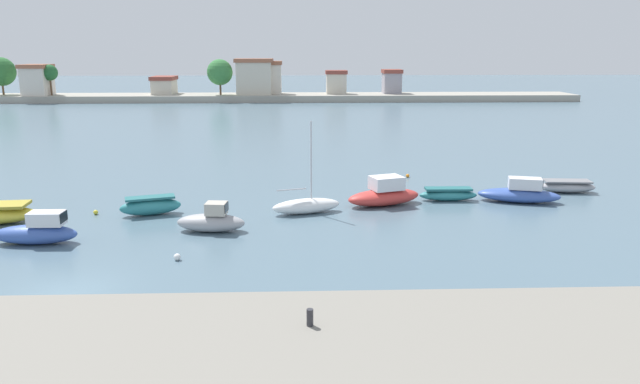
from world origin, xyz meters
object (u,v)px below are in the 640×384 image
moored_boat_7 (520,193)px  mooring_buoy_2 (177,257)px  moored_boat_1 (37,232)px  moored_boat_4 (306,206)px  mooring_buoy_0 (96,212)px  moored_boat_6 (448,194)px  mooring_buoy_1 (408,176)px  moored_boat_5 (384,194)px  mooring_bollard (310,317)px  moored_boat_2 (151,206)px  moored_boat_8 (567,186)px  moored_boat_3 (212,221)px

moored_boat_7 → mooring_buoy_2: 22.57m
moored_boat_1 → moored_boat_4: bearing=21.6°
moored_boat_7 → mooring_buoy_0: size_ratio=19.44×
moored_boat_6 → mooring_buoy_1: size_ratio=13.60×
moored_boat_5 → mooring_buoy_2: moored_boat_5 is taller
mooring_bollard → moored_boat_6: (9.51, 21.41, -1.65)m
moored_boat_2 → moored_boat_4: size_ratio=0.67×
moored_boat_6 → moored_boat_8: size_ratio=0.95×
moored_boat_1 → moored_boat_5: (18.82, 7.02, 0.07)m
moored_boat_7 → mooring_buoy_2: moored_boat_7 is taller
moored_boat_1 → mooring_bollard: bearing=-43.5°
mooring_bollard → moored_boat_4: 18.70m
mooring_buoy_1 → mooring_buoy_2: bearing=-128.3°
moored_boat_6 → moored_boat_8: 9.01m
moored_boat_2 → moored_boat_7: 23.35m
moored_boat_1 → moored_boat_8: (31.96, 9.98, -0.22)m
moored_boat_6 → moored_boat_7: bearing=-5.7°
moored_boat_5 → moored_boat_8: (13.14, 2.96, -0.29)m
moored_boat_8 → mooring_buoy_0: 31.15m
mooring_bollard → mooring_buoy_1: size_ratio=1.87×
moored_boat_8 → moored_boat_5: bearing=-161.8°
moored_boat_8 → mooring_buoy_0: size_ratio=14.24×
moored_boat_4 → moored_boat_5: (5.01, 1.80, 0.21)m
moored_boat_6 → mooring_buoy_1: bearing=101.7°
mooring_buoy_0 → mooring_bollard: bearing=-56.3°
moored_boat_2 → mooring_buoy_1: (17.33, 9.94, -0.40)m
moored_boat_3 → moored_boat_6: size_ratio=1.01×
mooring_buoy_1 → mooring_buoy_0: bearing=-154.7°
moored_boat_5 → moored_boat_7: size_ratio=0.95×
moored_boat_3 → mooring_buoy_0: size_ratio=13.67×
moored_boat_3 → moored_boat_8: (23.35, 8.22, -0.18)m
moored_boat_8 → mooring_buoy_0: (-30.81, -4.58, -0.27)m
moored_boat_1 → moored_boat_6: moored_boat_1 is taller
mooring_bollard → moored_boat_7: mooring_bollard is taller
moored_boat_3 → moored_boat_2: bearing=145.6°
moored_boat_6 → mooring_bollard: bearing=-113.0°
mooring_bollard → mooring_buoy_2: mooring_bollard is taller
moored_boat_2 → moored_boat_4: (9.33, -0.01, -0.06)m
moored_boat_6 → mooring_buoy_0: bearing=-172.3°
moored_boat_6 → mooring_buoy_1: moored_boat_6 is taller
moored_boat_2 → moored_boat_1: bearing=-147.8°
mooring_bollard → moored_boat_8: size_ratio=0.13×
moored_boat_8 → mooring_buoy_1: (-10.15, 5.20, -0.27)m
moored_boat_3 → mooring_buoy_1: (13.20, 13.42, -0.44)m
mooring_bollard → mooring_buoy_0: bearing=123.7°
moored_boat_3 → moored_boat_7: size_ratio=0.70×
moored_boat_3 → moored_boat_6: 15.84m
moored_boat_1 → mooring_buoy_1: (21.81, 15.18, -0.49)m
mooring_bollard → moored_boat_5: bearing=75.8°
moored_boat_3 → moored_boat_7: 19.95m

